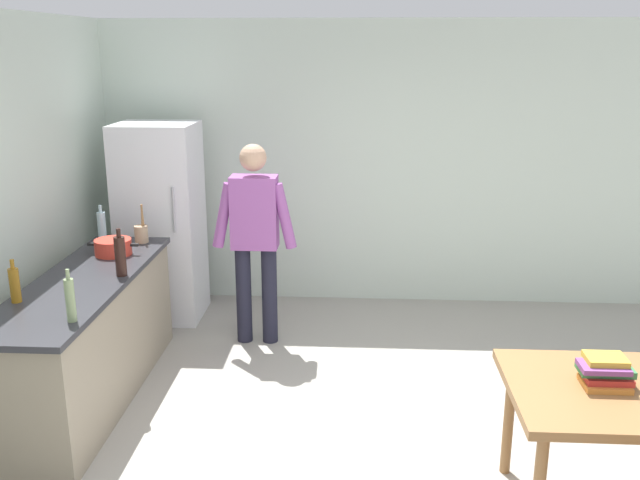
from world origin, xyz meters
TOP-DOWN VIEW (x-y plane):
  - ground_plane at (0.00, 0.00)m, footprint 14.00×14.00m
  - wall_back at (0.00, 3.00)m, footprint 6.40×0.12m
  - kitchen_counter at (-2.00, 0.80)m, footprint 0.64×2.20m
  - refrigerator at (-1.90, 2.40)m, footprint 0.70×0.67m
  - person at (-0.95, 1.85)m, footprint 0.70×0.22m
  - cooking_pot at (-1.98, 1.39)m, footprint 0.40×0.28m
  - utensil_jar at (-1.87, 1.74)m, footprint 0.11×0.11m
  - bottle_water_clear at (-2.21, 1.77)m, footprint 0.07×0.07m
  - bottle_wine_dark at (-1.75, 0.90)m, footprint 0.08×0.08m
  - bottle_vinegar_tall at (-1.76, 0.06)m, footprint 0.06×0.06m
  - bottle_oil_amber at (-2.24, 0.35)m, footprint 0.06×0.06m
  - book_stack at (1.19, -0.27)m, footprint 0.28×0.21m

SIDE VIEW (x-z plane):
  - ground_plane at x=0.00m, z-range 0.00..0.00m
  - kitchen_counter at x=-2.00m, z-range 0.00..0.90m
  - book_stack at x=1.19m, z-range 0.75..0.90m
  - refrigerator at x=-1.90m, z-range 0.00..1.80m
  - cooking_pot at x=-1.98m, z-range 0.90..1.02m
  - person at x=-0.95m, z-range 0.13..1.83m
  - utensil_jar at x=-1.87m, z-range 0.82..1.14m
  - bottle_oil_amber at x=-2.24m, z-range 0.88..1.16m
  - bottle_water_clear at x=-2.21m, z-range 0.88..1.18m
  - bottle_vinegar_tall at x=-1.76m, z-range 0.88..1.20m
  - bottle_wine_dark at x=-1.75m, z-range 0.88..1.22m
  - wall_back at x=0.00m, z-range 0.00..2.70m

